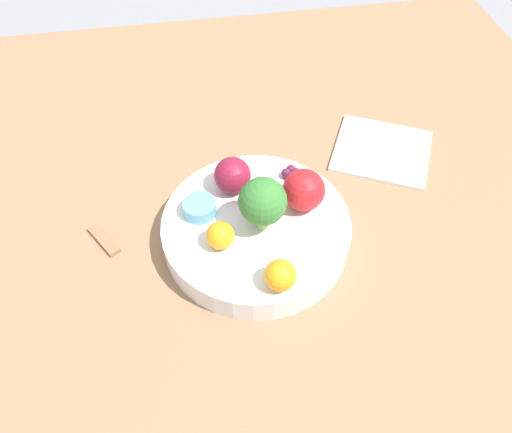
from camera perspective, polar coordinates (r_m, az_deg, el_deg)
The scene contains 12 objects.
ground_plane at distance 0.71m, azimuth 0.00°, elevation -3.53°, with size 6.00×6.00×0.00m, color gray.
table_surface at distance 0.70m, azimuth 0.00°, elevation -3.06°, with size 1.20×1.20×0.02m.
bowl at distance 0.68m, azimuth 0.00°, elevation -1.58°, with size 0.25×0.25×0.04m.
broccoli at distance 0.62m, azimuth 0.77°, elevation 1.68°, with size 0.06×0.06×0.08m.
apple_red at distance 0.67m, azimuth 5.47°, elevation 3.02°, with size 0.06×0.06×0.06m.
apple_green at distance 0.69m, azimuth -2.71°, elevation 4.72°, with size 0.05×0.05×0.05m.
orange_front at distance 0.63m, azimuth -4.09°, elevation -2.17°, with size 0.04×0.04×0.04m.
orange_back at distance 0.59m, azimuth 2.81°, elevation -6.73°, with size 0.04×0.04×0.04m.
grape_cluster at distance 0.72m, azimuth 4.01°, elevation 5.00°, with size 0.03×0.03×0.01m.
small_cup at distance 0.67m, azimuth -6.47°, elevation 0.98°, with size 0.04×0.04×0.02m.
napkin at distance 0.84m, azimuth 14.17°, elevation 7.29°, with size 0.19×0.19×0.01m.
spoon at distance 0.72m, azimuth -16.98°, elevation -2.57°, with size 0.06×0.05×0.01m.
Camera 1 is at (0.41, -0.07, 0.58)m, focal length 35.00 mm.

